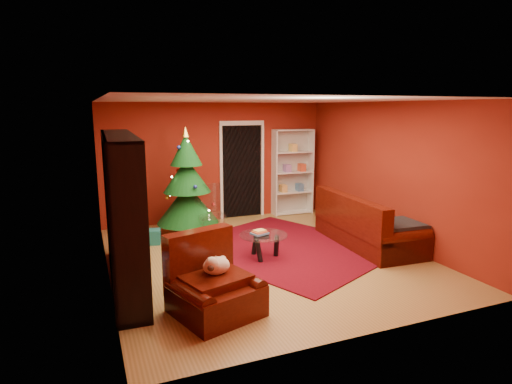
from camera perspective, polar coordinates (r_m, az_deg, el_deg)
name	(u,v)px	position (r m, az deg, el deg)	size (l,w,h in m)	color
floor	(265,258)	(7.33, 1.19, -8.84)	(5.00, 5.50, 0.05)	olive
ceiling	(266,99)	(6.89, 1.28, 12.35)	(5.00, 5.50, 0.05)	silver
wall_back	(216,162)	(9.57, -5.35, 4.02)	(5.00, 0.05, 2.60)	maroon
wall_left	(102,193)	(6.44, -19.89, -0.08)	(0.05, 5.50, 2.60)	maroon
wall_right	(390,173)	(8.30, 17.47, 2.46)	(0.05, 5.50, 2.60)	maroon
doorway	(242,172)	(9.75, -1.86, 2.71)	(1.06, 0.60, 2.16)	black
rug	(286,247)	(7.79, 4.08, -7.38)	(2.85, 3.32, 0.02)	#560510
media_unit	(123,211)	(6.26, -17.36, -2.43)	(0.43, 2.78, 2.13)	black
christmas_tree	(187,184)	(8.39, -9.18, 1.13)	(1.21, 1.21, 2.15)	#0C3F14
gift_box_teal	(153,237)	(8.19, -13.56, -5.81)	(0.27, 0.27, 0.27)	#166966
gift_box_green	(201,226)	(8.74, -7.41, -4.53)	(0.27, 0.27, 0.27)	#2D6838
gift_box_red	(176,220)	(9.39, -10.59, -3.63)	(0.23, 0.23, 0.23)	maroon
white_bookshelf	(293,172)	(10.09, 4.90, 2.65)	(0.95, 0.34, 2.05)	white
armchair	(216,283)	(5.31, -5.42, -11.99)	(1.02, 1.02, 0.80)	#340A04
dog	(216,266)	(5.30, -5.31, -9.77)	(0.40, 0.30, 0.26)	#F2E1C6
sofa	(368,219)	(8.09, 14.76, -3.55)	(2.23, 1.00, 0.96)	#340A04
coffee_table	(263,246)	(7.20, 0.99, -7.21)	(0.81, 0.81, 0.51)	gray
acrylic_chair	(211,216)	(8.14, -6.00, -3.15)	(0.49, 0.53, 0.96)	#66605B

